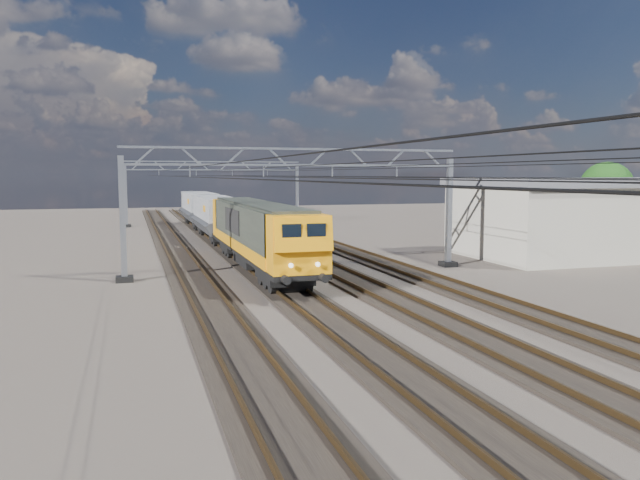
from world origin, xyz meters
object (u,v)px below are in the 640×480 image
object	(u,v)px
catenary_gantry_far	(215,190)
tree_far	(611,190)
locomotive	(258,231)
industrial_shed	(595,216)
catenary_gantry_mid	(299,205)
hopper_wagon_lead	(217,214)
hopper_wagon_mid	(199,206)

from	to	relation	value
catenary_gantry_far	tree_far	bearing A→B (deg)	-40.85
locomotive	industrial_shed	size ratio (longest dim) A/B	1.13
catenary_gantry_mid	tree_far	bearing A→B (deg)	17.89
catenary_gantry_mid	catenary_gantry_far	distance (m)	36.00
locomotive	catenary_gantry_mid	bearing A→B (deg)	-42.12
catenary_gantry_far	industrial_shed	size ratio (longest dim) A/B	1.07
hopper_wagon_lead	hopper_wagon_mid	size ratio (longest dim) A/B	1.00
catenary_gantry_far	hopper_wagon_lead	xyz separation A→B (m)	(-2.00, -16.50, -1.67)
industrial_shed	tree_far	distance (m)	11.50
locomotive	industrial_shed	xyz separation A→B (m)	(24.00, 0.19, 0.40)
catenary_gantry_far	industrial_shed	bearing A→B (deg)	-57.09
hopper_wagon_mid	tree_far	distance (m)	40.25
locomotive	catenary_gantry_far	bearing A→B (deg)	86.65
catenary_gantry_far	hopper_wagon_mid	distance (m)	3.47
catenary_gantry_far	hopper_wagon_mid	xyz separation A→B (m)	(-2.00, -2.30, -1.67)
industrial_shed	tree_far	bearing A→B (deg)	43.12
industrial_shed	tree_far	size ratio (longest dim) A/B	2.77
locomotive	tree_far	size ratio (longest dim) A/B	3.14
hopper_wagon_mid	industrial_shed	xyz separation A→B (m)	(24.00, -31.70, 0.49)
hopper_wagon_mid	industrial_shed	world-z (taller)	industrial_shed
catenary_gantry_far	locomotive	world-z (taller)	catenary_gantry_far
catenary_gantry_mid	hopper_wagon_mid	xyz separation A→B (m)	(-2.00, 33.70, -1.67)
catenary_gantry_mid	catenary_gantry_far	size ratio (longest dim) A/B	1.00
catenary_gantry_mid	industrial_shed	size ratio (longest dim) A/B	1.07
locomotive	tree_far	xyz separation A→B (m)	(32.32, 7.98, 1.95)
catenary_gantry_mid	hopper_wagon_mid	size ratio (longest dim) A/B	1.53
locomotive	hopper_wagon_lead	distance (m)	17.70
hopper_wagon_mid	tree_far	size ratio (longest dim) A/B	1.94
catenary_gantry_far	hopper_wagon_lead	distance (m)	16.70
hopper_wagon_lead	tree_far	size ratio (longest dim) A/B	1.94
catenary_gantry_mid	catenary_gantry_far	world-z (taller)	same
hopper_wagon_mid	tree_far	world-z (taller)	tree_far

